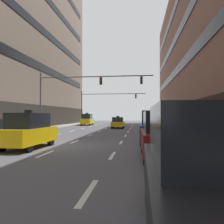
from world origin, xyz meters
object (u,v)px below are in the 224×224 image
car_parked_0 (205,173)px  taxi_driving_2 (87,120)px  traffic_signal_1 (102,100)px  car_parked_2 (154,127)px  traffic_signal_0 (79,88)px  taxi_driving_3 (29,131)px  car_parked_1 (162,135)px  taxi_driving_1 (118,123)px  pedestrian_0 (188,126)px

car_parked_0 → taxi_driving_2: bearing=106.2°
traffic_signal_1 → taxi_driving_2: bearing=-118.6°
car_parked_2 → traffic_signal_0: bearing=129.0°
car_parked_0 → traffic_signal_0: traffic_signal_0 is taller
taxi_driving_3 → car_parked_0: taxi_driving_3 is taller
car_parked_0 → car_parked_1: (0.00, 6.43, 0.00)m
taxi_driving_3 → car_parked_1: size_ratio=0.99×
taxi_driving_3 → car_parked_0: 11.25m
taxi_driving_1 → traffic_signal_1: 13.46m
taxi_driving_1 → pedestrian_0: (6.83, -13.98, 0.31)m
car_parked_1 → traffic_signal_1: size_ratio=0.33×
traffic_signal_0 → pedestrian_0: 13.39m
taxi_driving_2 → pedestrian_0: taxi_driving_2 is taller
car_parked_2 → taxi_driving_3: bearing=-156.4°
car_parked_0 → car_parked_2: 11.73m
car_parked_0 → car_parked_1: 6.43m
taxi_driving_2 → traffic_signal_0: 15.82m
taxi_driving_1 → pedestrian_0: bearing=-64.0°
taxi_driving_2 → car_parked_0: size_ratio=1.02×
taxi_driving_3 → traffic_signal_0: 13.58m
taxi_driving_1 → car_parked_0: car_parked_0 is taller
car_parked_0 → pedestrian_0: car_parked_0 is taller
taxi_driving_1 → pedestrian_0: size_ratio=2.60×
car_parked_1 → pedestrian_0: 8.47m
traffic_signal_0 → pedestrian_0: bearing=-33.5°
car_parked_2 → car_parked_0: bearing=-90.0°
pedestrian_0 → car_parked_0: bearing=-100.8°
taxi_driving_1 → traffic_signal_0: (-3.83, -6.93, 4.30)m
taxi_driving_3 → car_parked_2: (7.32, 3.19, 0.08)m
taxi_driving_1 → taxi_driving_2: bearing=128.7°
taxi_driving_2 → taxi_driving_3: 28.19m
car_parked_1 → pedestrian_0: bearing=71.0°
car_parked_2 → traffic_signal_1: size_ratio=0.35×
taxi_driving_2 → traffic_signal_0: bearing=-79.9°
taxi_driving_3 → pedestrian_0: taxi_driving_3 is taller
taxi_driving_3 → pedestrian_0: size_ratio=2.61×
traffic_signal_0 → taxi_driving_2: bearing=100.1°
car_parked_1 → traffic_signal_1: 35.29m
taxi_driving_3 → car_parked_2: size_ratio=0.93×
taxi_driving_3 → traffic_signal_1: bearing=92.0°
taxi_driving_2 → car_parked_2: size_ratio=0.96×
taxi_driving_1 → taxi_driving_3: (-3.25, -19.87, 0.24)m
car_parked_0 → traffic_signal_0: (-7.90, 21.49, 4.05)m
traffic_signal_1 → car_parked_0: bearing=-78.2°
taxi_driving_1 → pedestrian_0: 15.56m
taxi_driving_2 → traffic_signal_1: 5.87m
taxi_driving_2 → car_parked_1: bearing=-70.6°
taxi_driving_1 → car_parked_1: size_ratio=0.99×
traffic_signal_0 → traffic_signal_1: 19.00m
car_parked_1 → car_parked_2: car_parked_2 is taller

